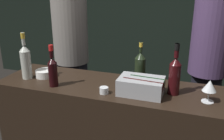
# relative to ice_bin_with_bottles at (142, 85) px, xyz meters

# --- Properties ---
(wall_back_chalkboard) EXTENTS (6.40, 0.06, 2.80)m
(wall_back_chalkboard) POSITION_rel_ice_bin_with_bottles_xyz_m (-0.26, 2.38, 0.35)
(wall_back_chalkboard) COLOR black
(wall_back_chalkboard) RESTS_ON ground_plane
(bar_counter) EXTENTS (1.84, 0.54, 0.98)m
(bar_counter) POSITION_rel_ice_bin_with_bottles_xyz_m (-0.26, 0.07, -0.56)
(bar_counter) COLOR black
(bar_counter) RESTS_ON ground_plane
(ice_bin_with_bottles) EXTENTS (0.33, 0.21, 0.12)m
(ice_bin_with_bottles) POSITION_rel_ice_bin_with_bottles_xyz_m (0.00, 0.00, 0.00)
(ice_bin_with_bottles) COLOR #9EA0A5
(ice_bin_with_bottles) RESTS_ON bar_counter
(bowl_white) EXTENTS (0.15, 0.15, 0.06)m
(bowl_white) POSITION_rel_ice_bin_with_bottles_xyz_m (-0.86, 0.07, -0.03)
(bowl_white) COLOR white
(bowl_white) RESTS_ON bar_counter
(wine_glass) EXTENTS (0.09, 0.09, 0.16)m
(wine_glass) POSITION_rel_ice_bin_with_bottles_xyz_m (0.45, 0.02, 0.05)
(wine_glass) COLOR silver
(wine_glass) RESTS_ON bar_counter
(candle_votive) EXTENTS (0.06, 0.06, 0.05)m
(candle_votive) POSITION_rel_ice_bin_with_bottles_xyz_m (-0.26, -0.08, -0.04)
(candle_votive) COLOR silver
(candle_votive) RESTS_ON bar_counter
(rose_wine_bottle) EXTENTS (0.08, 0.08, 0.39)m
(rose_wine_bottle) POSITION_rel_ice_bin_with_bottles_xyz_m (-0.98, -0.00, 0.09)
(rose_wine_bottle) COLOR #B2B7AD
(rose_wine_bottle) RESTS_ON bar_counter
(champagne_bottle) EXTENTS (0.09, 0.09, 0.32)m
(champagne_bottle) POSITION_rel_ice_bin_with_bottles_xyz_m (-0.07, 0.25, 0.06)
(champagne_bottle) COLOR black
(champagne_bottle) RESTS_ON bar_counter
(red_wine_bottle_black_foil) EXTENTS (0.08, 0.08, 0.38)m
(red_wine_bottle_black_foil) POSITION_rel_ice_bin_with_bottles_xyz_m (0.22, 0.08, 0.09)
(red_wine_bottle_black_foil) COLOR black
(red_wine_bottle_black_foil) RESTS_ON bar_counter
(red_wine_bottle_tall) EXTENTS (0.07, 0.07, 0.33)m
(red_wine_bottle_tall) POSITION_rel_ice_bin_with_bottles_xyz_m (-0.68, -0.08, 0.07)
(red_wine_bottle_tall) COLOR black
(red_wine_bottle_tall) RESTS_ON bar_counter
(person_in_hoodie) EXTENTS (0.38, 0.38, 1.86)m
(person_in_hoodie) POSITION_rel_ice_bin_with_bottles_xyz_m (0.48, 0.94, -0.01)
(person_in_hoodie) COLOR black
(person_in_hoodie) RESTS_ON ground_plane
(person_blond_tee) EXTENTS (0.39, 0.39, 1.85)m
(person_blond_tee) POSITION_rel_ice_bin_with_bottles_xyz_m (-1.02, 0.86, -0.02)
(person_blond_tee) COLOR black
(person_blond_tee) RESTS_ON ground_plane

